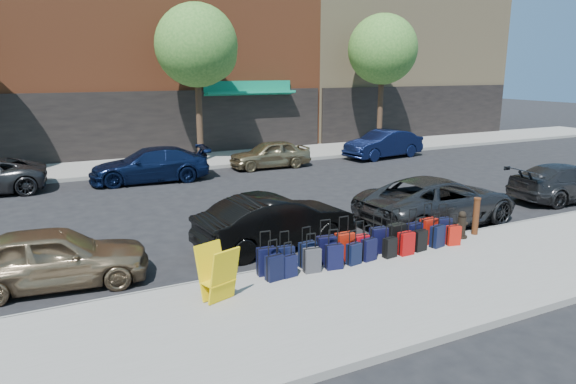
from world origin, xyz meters
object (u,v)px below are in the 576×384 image
tree_center (200,48)px  car_far_2 (270,154)px  fire_hydrant (462,225)px  car_near_3 (568,182)px  car_near_0 (53,257)px  car_near_1 (276,222)px  tree_right (385,51)px  car_far_1 (150,165)px  car_near_2 (438,201)px  car_far_3 (383,144)px  bollard (476,216)px  display_rack (218,274)px  suitcase_front_5 (361,246)px

tree_center → car_far_2: 5.87m
fire_hydrant → car_near_3: (6.63, 1.73, 0.16)m
car_near_0 → car_near_1: car_near_1 is taller
tree_right → car_far_1: (-13.68, -2.98, -4.73)m
car_far_1 → car_far_2: (5.60, 0.57, -0.05)m
fire_hydrant → car_near_2: (0.65, 1.61, 0.22)m
car_near_2 → car_near_0: bearing=85.6°
fire_hydrant → car_near_0: 9.82m
car_near_0 → car_far_3: size_ratio=0.88×
tree_right → car_far_1: 14.78m
tree_center → car_near_3: size_ratio=1.65×
car_near_1 → car_far_3: car_far_3 is taller
bollard → car_far_3: (5.77, 11.75, 0.05)m
car_far_2 → car_far_3: 6.37m
display_rack → car_near_0: size_ratio=0.28×
tree_center → tree_right: 10.50m
car_near_3 → car_far_2: (-6.70, 10.16, 0.00)m
car_near_1 → car_far_1: bearing=1.0°
bollard → car_far_1: (-6.20, 11.28, 0.02)m
fire_hydrant → car_far_1: 12.66m
tree_center → fire_hydrant: size_ratio=10.12×
display_rack → car_near_1: bearing=27.7°
fire_hydrant → display_rack: 6.96m
display_rack → car_near_1: size_ratio=0.26×
tree_right → suitcase_front_5: bearing=-128.0°
display_rack → car_far_1: car_far_1 is taller
tree_center → fire_hydrant: 15.33m
tree_center → bollard: tree_center is taller
car_near_3 → car_far_3: bearing=7.3°
car_near_1 → car_far_1: size_ratio=0.88×
bollard → car_far_3: car_far_3 is taller
tree_center → car_near_2: tree_center is taller
tree_center → car_near_0: (-7.18, -12.57, -4.76)m
fire_hydrant → display_rack: size_ratio=0.67×
tree_right → car_near_3: 13.51m
car_near_1 → car_near_2: 5.14m
car_near_3 → display_rack: bearing=105.7°
suitcase_front_5 → bollard: 3.75m
car_near_2 → car_far_2: 10.31m
car_far_3 → tree_right: bearing=138.4°
car_near_0 → car_far_2: size_ratio=1.01×
tree_right → tree_center: bearing=180.0°
display_rack → car_far_3: car_far_3 is taller
suitcase_front_5 → fire_hydrant: (3.20, 0.05, 0.05)m
tree_right → car_near_0: (-17.68, -12.57, -4.76)m
bollard → display_rack: display_rack is taller
car_far_2 → tree_right: bearing=108.5°
tree_right → car_near_0: tree_right is taller
car_near_0 → car_near_3: bearing=-82.9°
car_far_1 → car_near_0: bearing=-17.7°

